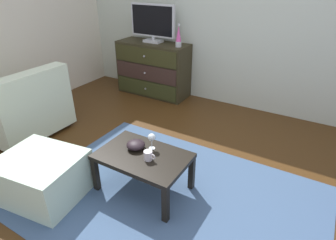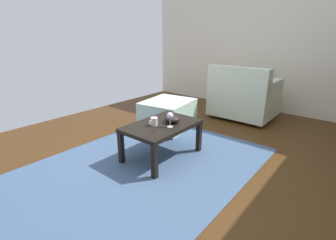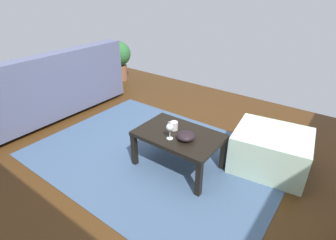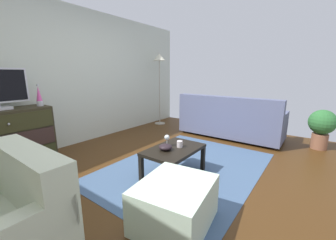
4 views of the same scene
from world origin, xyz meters
TOP-DOWN VIEW (x-y plane):
  - ground_plane at (0.00, 0.00)m, footprint 5.93×4.79m
  - wall_accent_rear at (0.00, 2.15)m, footprint 5.93×0.12m
  - area_rug at (0.20, -0.20)m, footprint 2.60×1.90m
  - dresser at (-1.33, 1.84)m, footprint 1.17×0.49m
  - tv at (-1.33, 1.87)m, footprint 0.76×0.18m
  - lava_lamp at (-0.84, 1.80)m, footprint 0.09×0.09m
  - coffee_table at (-0.10, -0.20)m, footprint 0.82×0.53m
  - wine_glass at (-0.09, -0.07)m, footprint 0.07×0.07m
  - mug at (-0.01, -0.23)m, footprint 0.11×0.08m
  - bowl_decorative at (-0.21, -0.15)m, footprint 0.17×0.17m
  - armchair at (-1.97, -0.09)m, footprint 0.80×0.94m
  - ottoman at (-0.84, -0.73)m, footprint 0.78×0.69m

SIDE VIEW (x-z plane):
  - ground_plane at x=0.00m, z-range -0.05..0.00m
  - area_rug at x=0.20m, z-range 0.00..0.01m
  - ottoman at x=-0.84m, z-range 0.00..0.40m
  - coffee_table at x=-0.10m, z-range 0.14..0.53m
  - armchair at x=-1.97m, z-range -0.07..0.77m
  - bowl_decorative at x=-0.21m, z-range 0.39..0.46m
  - dresser at x=-1.33m, z-range 0.00..0.86m
  - mug at x=-0.01m, z-range 0.39..0.47m
  - wine_glass at x=-0.09m, z-range 0.42..0.58m
  - lava_lamp at x=-0.84m, z-range 0.84..1.17m
  - tv at x=-1.33m, z-range 0.87..1.44m
  - wall_accent_rear at x=0.00m, z-range 0.00..2.55m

